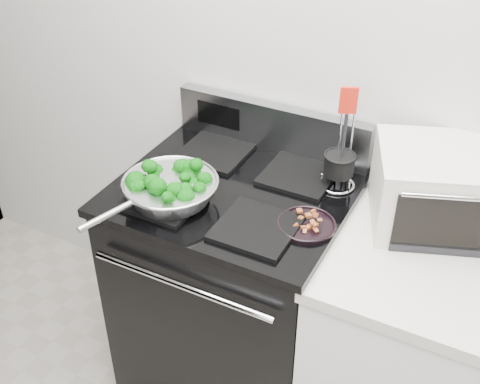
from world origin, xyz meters
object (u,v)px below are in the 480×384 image
Objects in this scene: skillet at (170,188)px; bacon_plate at (307,222)px; toaster_oven at (447,189)px; gas_range at (235,286)px; utensil_holder at (339,170)px.

bacon_plate is at bearing 27.54° from skillet.
bacon_plate is 0.45m from toaster_oven.
gas_range is at bearing 65.81° from skillet.
utensil_holder is (0.46, 0.34, 0.02)m from skillet.
gas_range is 2.13× the size of toaster_oven.
utensil_holder reaches higher than toaster_oven.
gas_range is 2.28× the size of skillet.
utensil_holder is at bearing 53.74° from skillet.
bacon_plate is 0.26m from utensil_holder.
utensil_holder is 0.71× the size of toaster_oven.
utensil_holder is at bearing 159.75° from toaster_oven.
utensil_holder is 0.35m from toaster_oven.
utensil_holder is at bearing 28.74° from gas_range.
toaster_oven is (0.81, 0.34, 0.05)m from skillet.
gas_range is at bearing 174.05° from toaster_oven.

